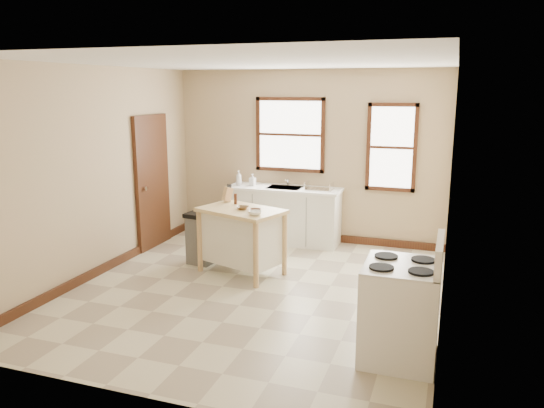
{
  "coord_description": "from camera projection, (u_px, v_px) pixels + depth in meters",
  "views": [
    {
      "loc": [
        2.27,
        -5.89,
        2.52
      ],
      "look_at": [
        0.1,
        0.4,
        1.05
      ],
      "focal_mm": 35.0,
      "sensor_mm": 36.0,
      "label": 1
    }
  ],
  "objects": [
    {
      "name": "floor",
      "position": [
        254.0,
        291.0,
        6.7
      ],
      "size": [
        5.0,
        5.0,
        0.0
      ],
      "primitive_type": "plane",
      "color": "beige",
      "rests_on": "ground"
    },
    {
      "name": "ceiling",
      "position": [
        252.0,
        62.0,
        6.09
      ],
      "size": [
        5.0,
        5.0,
        0.0
      ],
      "primitive_type": "plane",
      "rotation": [
        3.14,
        0.0,
        0.0
      ],
      "color": "white",
      "rests_on": "ground"
    },
    {
      "name": "wall_back",
      "position": [
        308.0,
        157.0,
        8.7
      ],
      "size": [
        4.5,
        0.04,
        2.8
      ],
      "primitive_type": "cube",
      "color": "tan",
      "rests_on": "ground"
    },
    {
      "name": "wall_left",
      "position": [
        97.0,
        172.0,
        7.11
      ],
      "size": [
        0.04,
        5.0,
        2.8
      ],
      "primitive_type": "cube",
      "color": "tan",
      "rests_on": "ground"
    },
    {
      "name": "wall_right",
      "position": [
        449.0,
        194.0,
        5.68
      ],
      "size": [
        0.04,
        5.0,
        2.8
      ],
      "primitive_type": "cube",
      "color": "tan",
      "rests_on": "ground"
    },
    {
      "name": "window_main",
      "position": [
        290.0,
        135.0,
        8.71
      ],
      "size": [
        1.17,
        0.06,
        1.22
      ],
      "primitive_type": null,
      "color": "#3B1A10",
      "rests_on": "wall_back"
    },
    {
      "name": "window_side",
      "position": [
        392.0,
        148.0,
        8.21
      ],
      "size": [
        0.77,
        0.06,
        1.37
      ],
      "primitive_type": null,
      "color": "#3B1A10",
      "rests_on": "wall_back"
    },
    {
      "name": "door_left",
      "position": [
        152.0,
        182.0,
        8.37
      ],
      "size": [
        0.06,
        0.9,
        2.1
      ],
      "primitive_type": "cube",
      "color": "#3B1A10",
      "rests_on": "ground"
    },
    {
      "name": "baseboard_back",
      "position": [
        306.0,
        235.0,
        8.97
      ],
      "size": [
        4.5,
        0.04,
        0.12
      ],
      "primitive_type": "cube",
      "color": "#3B1A10",
      "rests_on": "ground"
    },
    {
      "name": "baseboard_left",
      "position": [
        106.0,
        267.0,
        7.39
      ],
      "size": [
        0.04,
        5.0,
        0.12
      ],
      "primitive_type": "cube",
      "color": "#3B1A10",
      "rests_on": "ground"
    },
    {
      "name": "sink_counter",
      "position": [
        284.0,
        215.0,
        8.73
      ],
      "size": [
        1.86,
        0.62,
        0.92
      ],
      "primitive_type": null,
      "color": "white",
      "rests_on": "ground"
    },
    {
      "name": "faucet",
      "position": [
        288.0,
        179.0,
        8.77
      ],
      "size": [
        0.03,
        0.03,
        0.22
      ],
      "primitive_type": "cylinder",
      "color": "silver",
      "rests_on": "sink_counter"
    },
    {
      "name": "soap_bottle_a",
      "position": [
        239.0,
        178.0,
        8.76
      ],
      "size": [
        0.1,
        0.1,
        0.25
      ],
      "primitive_type": "imported",
      "rotation": [
        0.0,
        0.0,
        0.02
      ],
      "color": "#B2B2B2",
      "rests_on": "sink_counter"
    },
    {
      "name": "soap_bottle_b",
      "position": [
        253.0,
        180.0,
        8.75
      ],
      "size": [
        0.1,
        0.1,
        0.2
      ],
      "primitive_type": "imported",
      "rotation": [
        0.0,
        0.0,
        -0.17
      ],
      "color": "#B2B2B2",
      "rests_on": "sink_counter"
    },
    {
      "name": "dish_rack",
      "position": [
        319.0,
        187.0,
        8.4
      ],
      "size": [
        0.43,
        0.32,
        0.11
      ],
      "primitive_type": null,
      "rotation": [
        0.0,
        0.0,
        0.0
      ],
      "color": "silver",
      "rests_on": "sink_counter"
    },
    {
      "name": "kitchen_island",
      "position": [
        242.0,
        241.0,
        7.25
      ],
      "size": [
        1.28,
        1.03,
        0.91
      ],
      "primitive_type": null,
      "rotation": [
        0.0,
        0.0,
        -0.33
      ],
      "color": "tan",
      "rests_on": "ground"
    },
    {
      "name": "knife_block",
      "position": [
        228.0,
        195.0,
        7.58
      ],
      "size": [
        0.14,
        0.14,
        0.2
      ],
      "primitive_type": null,
      "rotation": [
        0.0,
        0.0,
        -0.69
      ],
      "color": "tan",
      "rests_on": "kitchen_island"
    },
    {
      "name": "pepper_grinder",
      "position": [
        235.0,
        199.0,
        7.42
      ],
      "size": [
        0.05,
        0.05,
        0.15
      ],
      "primitive_type": "cylinder",
      "rotation": [
        0.0,
        0.0,
        0.09
      ],
      "color": "#421F11",
      "rests_on": "kitchen_island"
    },
    {
      "name": "bowl_a",
      "position": [
        243.0,
        208.0,
        7.12
      ],
      "size": [
        0.17,
        0.17,
        0.04
      ],
      "primitive_type": "imported",
      "rotation": [
        0.0,
        0.0,
        0.02
      ],
      "color": "brown",
      "rests_on": "kitchen_island"
    },
    {
      "name": "bowl_b",
      "position": [
        255.0,
        210.0,
        6.97
      ],
      "size": [
        0.2,
        0.2,
        0.04
      ],
      "primitive_type": "imported",
      "rotation": [
        0.0,
        0.0,
        0.27
      ],
      "color": "brown",
      "rests_on": "kitchen_island"
    },
    {
      "name": "bowl_c",
      "position": [
        255.0,
        213.0,
        6.8
      ],
      "size": [
        0.21,
        0.21,
        0.05
      ],
      "primitive_type": "imported",
      "rotation": [
        0.0,
        0.0,
        -0.27
      ],
      "color": "white",
      "rests_on": "kitchen_island"
    },
    {
      "name": "trash_bin",
      "position": [
        201.0,
        238.0,
        7.67
      ],
      "size": [
        0.43,
        0.37,
        0.75
      ],
      "primitive_type": null,
      "rotation": [
        0.0,
        0.0,
        -0.13
      ],
      "color": "#5E5E5C",
      "rests_on": "ground"
    },
    {
      "name": "gas_stove",
      "position": [
        401.0,
        298.0,
        4.93
      ],
      "size": [
        0.75,
        0.76,
        1.2
      ],
      "primitive_type": null,
      "color": "white",
      "rests_on": "ground"
    }
  ]
}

